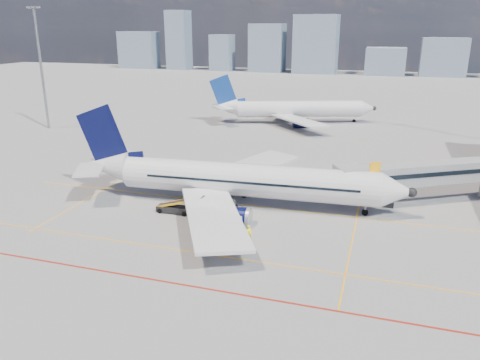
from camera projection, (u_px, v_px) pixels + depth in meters
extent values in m
plane|color=gray|center=(222.00, 230.00, 51.71)|extent=(420.00, 420.00, 0.00)
cube|color=#FFAB0D|center=(243.00, 205.00, 58.96)|extent=(60.00, 0.18, 0.01)
cube|color=#FFAB0D|center=(202.00, 253.00, 46.27)|extent=(80.00, 0.15, 0.01)
cube|color=#FFAB0D|center=(353.00, 239.00, 49.52)|extent=(0.15, 28.00, 0.01)
cube|color=#FFAB0D|center=(105.00, 189.00, 64.67)|extent=(0.15, 30.00, 0.01)
cube|color=maroon|center=(176.00, 283.00, 40.83)|extent=(90.00, 0.25, 0.01)
cube|color=#9B9EA4|center=(431.00, 173.00, 58.78)|extent=(20.84, 13.93, 2.60)
cube|color=black|center=(431.00, 171.00, 58.71)|extent=(20.52, 13.82, 0.55)
cube|color=#9B9EA4|center=(350.00, 179.00, 56.38)|extent=(4.49, 4.56, 3.00)
cube|color=black|center=(384.00, 204.00, 58.34)|extent=(2.20, 1.00, 0.70)
cylinder|color=gray|center=(385.00, 194.00, 57.92)|extent=(0.56, 0.56, 2.70)
cube|color=#FFAB0D|center=(375.00, 167.00, 54.84)|extent=(1.26, 0.82, 1.20)
cylinder|color=gray|center=(42.00, 71.00, 99.80)|extent=(0.56, 0.56, 25.00)
cube|color=gray|center=(33.00, 7.00, 95.85)|extent=(3.20, 0.40, 0.50)
cube|color=#A9ABB0|center=(28.00, 7.00, 95.96)|extent=(0.60, 0.15, 0.35)
cube|color=#A9ABB0|center=(33.00, 7.00, 95.62)|extent=(0.60, 0.15, 0.35)
cube|color=#A9ABB0|center=(37.00, 7.00, 95.28)|extent=(0.60, 0.15, 0.35)
cube|color=slate|center=(139.00, 50.00, 253.94)|extent=(20.52, 9.95, 19.30)
cube|color=slate|center=(179.00, 40.00, 245.49)|extent=(11.05, 9.99, 29.72)
cube|color=slate|center=(222.00, 53.00, 240.43)|extent=(10.64, 10.53, 17.90)
cube|color=slate|center=(267.00, 48.00, 232.77)|extent=(16.41, 13.20, 23.10)
cube|color=slate|center=(316.00, 44.00, 225.25)|extent=(20.30, 15.44, 27.12)
cube|color=slate|center=(385.00, 61.00, 218.15)|extent=(17.82, 15.79, 12.44)
cube|color=slate|center=(444.00, 57.00, 210.31)|extent=(19.56, 10.52, 16.99)
cylinder|color=silver|center=(248.00, 180.00, 57.85)|extent=(32.00, 6.25, 4.13)
cone|color=silver|center=(398.00, 191.00, 53.85)|extent=(4.08, 4.38, 4.13)
sphere|color=black|center=(412.00, 193.00, 53.52)|extent=(1.24, 1.24, 1.17)
cone|color=silver|center=(106.00, 165.00, 62.00)|extent=(7.05, 4.58, 4.13)
cube|color=black|center=(386.00, 186.00, 53.98)|extent=(1.69, 1.69, 0.48)
cube|color=silver|center=(252.00, 167.00, 67.37)|extent=(11.21, 18.32, 0.61)
cube|color=silver|center=(213.00, 216.00, 49.75)|extent=(13.05, 18.04, 0.61)
cylinder|color=#070B37|center=(254.00, 183.00, 64.41)|extent=(3.97, 2.69, 2.44)
cylinder|color=#070B37|center=(231.00, 217.00, 53.06)|extent=(3.97, 2.69, 2.44)
cylinder|color=#A9ABB0|center=(268.00, 184.00, 63.96)|extent=(0.54, 2.52, 2.50)
cylinder|color=#A9ABB0|center=(248.00, 218.00, 52.60)|extent=(0.54, 2.52, 2.50)
cube|color=#070B37|center=(104.00, 138.00, 60.86)|extent=(7.27, 0.82, 9.04)
cube|color=#070B37|center=(123.00, 158.00, 61.08)|extent=(5.99, 0.72, 2.28)
cube|color=silver|center=(115.00, 156.00, 65.11)|extent=(4.87, 6.63, 0.23)
cube|color=silver|center=(89.00, 170.00, 58.85)|extent=(5.45, 6.73, 0.23)
cylinder|color=gray|center=(365.00, 208.00, 55.38)|extent=(0.30, 0.30, 1.80)
cylinder|color=black|center=(365.00, 212.00, 55.55)|extent=(0.78, 0.33, 0.76)
cylinder|color=gray|center=(244.00, 191.00, 61.41)|extent=(0.34, 0.34, 1.60)
cylinder|color=black|center=(244.00, 193.00, 61.50)|extent=(1.04, 0.72, 1.00)
cylinder|color=gray|center=(234.00, 206.00, 56.32)|extent=(0.34, 0.34, 1.60)
cylinder|color=black|center=(234.00, 208.00, 56.41)|extent=(1.04, 0.72, 1.00)
cube|color=black|center=(255.00, 173.00, 59.52)|extent=(26.02, 1.84, 0.28)
cube|color=black|center=(248.00, 183.00, 55.74)|extent=(26.02, 1.84, 0.28)
cylinder|color=silver|center=(299.00, 109.00, 108.54)|extent=(28.50, 13.20, 3.76)
cone|color=silver|center=(368.00, 108.00, 109.08)|extent=(4.53, 4.70, 3.76)
sphere|color=black|center=(374.00, 108.00, 109.13)|extent=(1.35, 1.35, 1.06)
cone|color=silver|center=(224.00, 107.00, 107.78)|extent=(7.07, 5.60, 3.76)
cube|color=black|center=(363.00, 106.00, 108.88)|extent=(1.85, 1.85, 0.43)
cube|color=silver|center=(288.00, 107.00, 117.05)|extent=(6.25, 16.24, 0.56)
cube|color=silver|center=(299.00, 120.00, 100.57)|extent=(14.59, 14.98, 0.56)
cylinder|color=#070B37|center=(294.00, 114.00, 114.53)|extent=(4.01, 3.25, 2.22)
cylinder|color=#070B37|center=(301.00, 123.00, 103.91)|extent=(4.01, 3.25, 2.22)
cylinder|color=#A9ABB0|center=(301.00, 114.00, 114.59)|extent=(1.08, 2.26, 2.27)
cylinder|color=#A9ABB0|center=(309.00, 123.00, 103.97)|extent=(1.08, 2.26, 2.27)
cube|color=navy|center=(224.00, 92.00, 106.75)|extent=(6.33, 2.50, 8.22)
cube|color=navy|center=(234.00, 102.00, 107.55)|extent=(5.22, 2.09, 2.07)
cube|color=silver|center=(222.00, 103.00, 110.59)|extent=(3.12, 5.52, 0.21)
cube|color=silver|center=(222.00, 108.00, 104.74)|extent=(5.74, 5.96, 0.21)
cylinder|color=black|center=(293.00, 119.00, 111.76)|extent=(1.16, 0.95, 1.00)
cylinder|color=black|center=(297.00, 123.00, 107.00)|extent=(1.16, 0.95, 1.00)
cylinder|color=black|center=(354.00, 121.00, 109.88)|extent=(0.81, 0.52, 0.76)
cube|color=silver|center=(238.00, 237.00, 48.60)|extent=(2.26, 1.29, 0.81)
cube|color=silver|center=(234.00, 231.00, 48.52)|extent=(1.05, 1.20, 0.61)
cube|color=black|center=(234.00, 229.00, 48.45)|extent=(0.95, 1.14, 0.35)
cylinder|color=black|center=(229.00, 241.00, 48.38)|extent=(0.57, 0.24, 0.56)
cylinder|color=black|center=(232.00, 236.00, 49.40)|extent=(0.57, 0.24, 0.56)
cylinder|color=black|center=(244.00, 242.00, 47.97)|extent=(0.57, 0.24, 0.56)
cylinder|color=black|center=(246.00, 238.00, 48.99)|extent=(0.57, 0.24, 0.56)
cube|color=black|center=(226.00, 230.00, 50.87)|extent=(3.66, 1.94, 0.18)
cube|color=silver|center=(218.00, 221.00, 50.94)|extent=(1.66, 1.62, 1.51)
cube|color=silver|center=(233.00, 224.00, 50.27)|extent=(1.66, 1.62, 1.51)
cylinder|color=black|center=(212.00, 232.00, 50.85)|extent=(0.32, 0.17, 0.31)
cylinder|color=black|center=(217.00, 227.00, 52.04)|extent=(0.32, 0.17, 0.31)
cylinder|color=black|center=(234.00, 236.00, 49.80)|extent=(0.32, 0.17, 0.31)
cylinder|color=black|center=(240.00, 231.00, 50.98)|extent=(0.32, 0.17, 0.31)
cube|color=black|center=(174.00, 209.00, 56.32)|extent=(4.22, 1.52, 0.70)
cube|color=black|center=(180.00, 202.00, 55.76)|extent=(6.02, 1.02, 1.85)
cube|color=#FFAB0D|center=(182.00, 200.00, 56.26)|extent=(6.04, 0.10, 1.93)
cube|color=#FFAB0D|center=(178.00, 203.00, 55.26)|extent=(6.04, 0.10, 1.93)
cylinder|color=black|center=(160.00, 211.00, 56.19)|extent=(0.60, 0.24, 0.60)
cylinder|color=black|center=(165.00, 207.00, 57.47)|extent=(0.60, 0.24, 0.60)
cylinder|color=black|center=(184.00, 214.00, 55.27)|extent=(0.60, 0.24, 0.60)
cylinder|color=black|center=(189.00, 210.00, 56.54)|extent=(0.60, 0.24, 0.60)
imported|color=#FEFF1A|center=(249.00, 234.00, 48.44)|extent=(0.74, 0.82, 1.88)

